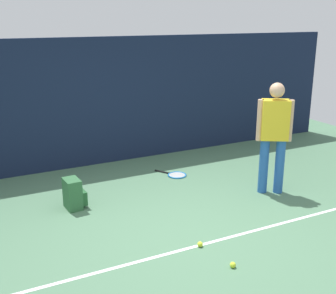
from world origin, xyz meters
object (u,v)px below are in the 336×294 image
at_px(tennis_player, 274,132).
at_px(tennis_ball_near_player, 233,265).
at_px(tennis_racket, 176,175).
at_px(backpack, 74,194).
at_px(tennis_ball_far_left, 200,244).

bearing_deg(tennis_player, tennis_ball_near_player, -108.73).
xyz_separation_m(tennis_racket, backpack, (-1.90, -0.51, 0.20)).
height_order(tennis_player, tennis_ball_far_left, tennis_player).
xyz_separation_m(tennis_player, tennis_ball_near_player, (-1.74, -1.49, -0.93)).
height_order(tennis_player, tennis_racket, tennis_player).
xyz_separation_m(tennis_ball_near_player, tennis_ball_far_left, (-0.09, 0.54, 0.00)).
distance_m(tennis_player, tennis_racket, 1.88).
bearing_deg(tennis_player, backpack, -164.79).
distance_m(tennis_player, backpack, 3.07).
relative_size(backpack, tennis_ball_far_left, 6.67).
height_order(tennis_racket, tennis_ball_far_left, tennis_ball_far_left).
xyz_separation_m(tennis_player, tennis_ball_far_left, (-1.83, -0.95, -0.93)).
distance_m(tennis_player, tennis_ball_far_left, 2.26).
bearing_deg(backpack, tennis_ball_near_player, -157.51).
xyz_separation_m(tennis_racket, tennis_ball_far_left, (-0.86, -2.25, 0.02)).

